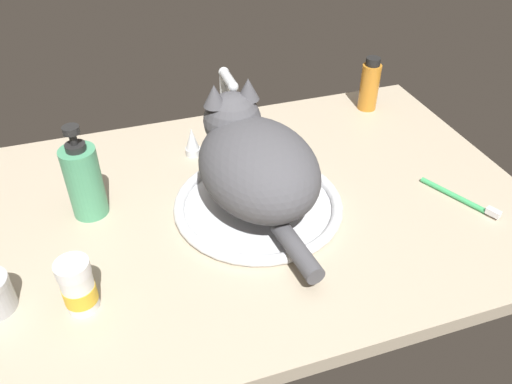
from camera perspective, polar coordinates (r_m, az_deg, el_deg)
The scene contains 8 objects.
countertop at distance 98.40cm, azimuth -0.11°, elevation -1.82°, with size 105.11×71.66×3.00cm, color #B7A88E.
sink_basin at distance 95.37cm, azimuth 0.00°, elevation -1.48°, with size 31.70×31.70×2.04cm.
faucet at distance 108.65cm, azimuth -3.55°, elevation 7.88°, with size 17.51×9.71×19.09cm.
cat at distance 91.44cm, azimuth -0.52°, elevation 3.64°, with size 23.11×39.55×19.17cm.
amber_bottle at distance 128.82cm, azimuth 12.62°, elevation 11.62°, with size 4.58×4.58×13.15cm.
soap_pump_bottle at distance 95.77cm, azimuth -18.73°, elevation 1.24°, with size 6.38×6.38×18.38cm.
pill_bottle at distance 80.58cm, azimuth -19.31°, elevation -10.03°, with size 5.07×5.07×9.29cm.
toothbrush at distance 104.97cm, azimuth 21.99°, elevation -0.67°, with size 7.74×15.32×1.70cm.
Camera 1 is at (-23.51, -71.94, 64.40)cm, focal length 35.68 mm.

